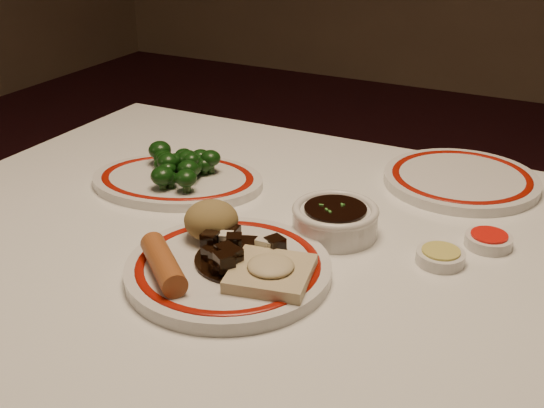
{
  "coord_description": "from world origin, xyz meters",
  "views": [
    {
      "loc": [
        0.35,
        -0.73,
        1.2
      ],
      "look_at": [
        -0.04,
        0.03,
        0.8
      ],
      "focal_mm": 45.0,
      "sensor_mm": 36.0,
      "label": 1
    }
  ],
  "objects_px": {
    "broccoli_pile": "(180,163)",
    "stirfry_heap": "(236,253)",
    "dining_table": "(286,307)",
    "main_plate": "(228,269)",
    "fried_wonton": "(271,271)",
    "broccoli_plate": "(177,180)",
    "soy_bowl": "(335,222)",
    "rice_mound": "(211,220)",
    "spring_roll": "(163,264)"
  },
  "relations": [
    {
      "from": "broccoli_pile",
      "to": "soy_bowl",
      "type": "distance_m",
      "value": 0.3
    },
    {
      "from": "broccoli_pile",
      "to": "soy_bowl",
      "type": "xyz_separation_m",
      "value": [
        0.29,
        -0.05,
        -0.02
      ]
    },
    {
      "from": "spring_roll",
      "to": "rice_mound",
      "type": "bearing_deg",
      "value": 39.83
    },
    {
      "from": "rice_mound",
      "to": "fried_wonton",
      "type": "bearing_deg",
      "value": -25.55
    },
    {
      "from": "dining_table",
      "to": "main_plate",
      "type": "height_order",
      "value": "main_plate"
    },
    {
      "from": "main_plate",
      "to": "soy_bowl",
      "type": "relative_size",
      "value": 2.61
    },
    {
      "from": "main_plate",
      "to": "rice_mound",
      "type": "height_order",
      "value": "rice_mound"
    },
    {
      "from": "dining_table",
      "to": "broccoli_pile",
      "type": "height_order",
      "value": "broccoli_pile"
    },
    {
      "from": "main_plate",
      "to": "fried_wonton",
      "type": "bearing_deg",
      "value": -7.03
    },
    {
      "from": "stirfry_heap",
      "to": "broccoli_pile",
      "type": "relative_size",
      "value": 0.87
    },
    {
      "from": "dining_table",
      "to": "spring_roll",
      "type": "height_order",
      "value": "spring_roll"
    },
    {
      "from": "spring_roll",
      "to": "broccoli_plate",
      "type": "height_order",
      "value": "spring_roll"
    },
    {
      "from": "stirfry_heap",
      "to": "dining_table",
      "type": "bearing_deg",
      "value": 69.46
    },
    {
      "from": "main_plate",
      "to": "rice_mound",
      "type": "distance_m",
      "value": 0.08
    },
    {
      "from": "main_plate",
      "to": "fried_wonton",
      "type": "height_order",
      "value": "fried_wonton"
    },
    {
      "from": "broccoli_pile",
      "to": "stirfry_heap",
      "type": "bearing_deg",
      "value": -42.08
    },
    {
      "from": "rice_mound",
      "to": "broccoli_plate",
      "type": "height_order",
      "value": "rice_mound"
    },
    {
      "from": "soy_bowl",
      "to": "spring_roll",
      "type": "bearing_deg",
      "value": -120.42
    },
    {
      "from": "dining_table",
      "to": "fried_wonton",
      "type": "distance_m",
      "value": 0.16
    },
    {
      "from": "main_plate",
      "to": "broccoli_pile",
      "type": "distance_m",
      "value": 0.3
    },
    {
      "from": "main_plate",
      "to": "stirfry_heap",
      "type": "relative_size",
      "value": 2.54
    },
    {
      "from": "fried_wonton",
      "to": "rice_mound",
      "type": "bearing_deg",
      "value": 154.45
    },
    {
      "from": "main_plate",
      "to": "stirfry_heap",
      "type": "xyz_separation_m",
      "value": [
        0.01,
        0.01,
        0.02
      ]
    },
    {
      "from": "main_plate",
      "to": "broccoli_plate",
      "type": "height_order",
      "value": "main_plate"
    },
    {
      "from": "fried_wonton",
      "to": "dining_table",
      "type": "bearing_deg",
      "value": 105.54
    },
    {
      "from": "stirfry_heap",
      "to": "rice_mound",
      "type": "bearing_deg",
      "value": 147.79
    },
    {
      "from": "rice_mound",
      "to": "spring_roll",
      "type": "xyz_separation_m",
      "value": [
        -0.0,
        -0.11,
        -0.01
      ]
    },
    {
      "from": "spring_roll",
      "to": "soy_bowl",
      "type": "distance_m",
      "value": 0.26
    },
    {
      "from": "dining_table",
      "to": "stirfry_heap",
      "type": "xyz_separation_m",
      "value": [
        -0.03,
        -0.08,
        0.12
      ]
    },
    {
      "from": "dining_table",
      "to": "spring_roll",
      "type": "distance_m",
      "value": 0.22
    },
    {
      "from": "spring_roll",
      "to": "soy_bowl",
      "type": "bearing_deg",
      "value": 10.12
    },
    {
      "from": "dining_table",
      "to": "rice_mound",
      "type": "bearing_deg",
      "value": -154.09
    },
    {
      "from": "main_plate",
      "to": "stirfry_heap",
      "type": "bearing_deg",
      "value": 63.1
    },
    {
      "from": "rice_mound",
      "to": "spring_roll",
      "type": "height_order",
      "value": "rice_mound"
    },
    {
      "from": "dining_table",
      "to": "broccoli_pile",
      "type": "xyz_separation_m",
      "value": [
        -0.25,
        0.12,
        0.13
      ]
    },
    {
      "from": "dining_table",
      "to": "soy_bowl",
      "type": "xyz_separation_m",
      "value": [
        0.04,
        0.07,
        0.11
      ]
    },
    {
      "from": "main_plate",
      "to": "broccoli_pile",
      "type": "bearing_deg",
      "value": 135.66
    },
    {
      "from": "dining_table",
      "to": "rice_mound",
      "type": "height_order",
      "value": "rice_mound"
    },
    {
      "from": "spring_roll",
      "to": "stirfry_heap",
      "type": "distance_m",
      "value": 0.09
    },
    {
      "from": "stirfry_heap",
      "to": "soy_bowl",
      "type": "bearing_deg",
      "value": 65.41
    },
    {
      "from": "main_plate",
      "to": "stirfry_heap",
      "type": "height_order",
      "value": "stirfry_heap"
    },
    {
      "from": "fried_wonton",
      "to": "broccoli_plate",
      "type": "relative_size",
      "value": 0.34
    },
    {
      "from": "main_plate",
      "to": "broccoli_plate",
      "type": "bearing_deg",
      "value": 136.79
    },
    {
      "from": "fried_wonton",
      "to": "stirfry_heap",
      "type": "bearing_deg",
      "value": 162.13
    },
    {
      "from": "fried_wonton",
      "to": "broccoli_pile",
      "type": "relative_size",
      "value": 0.81
    },
    {
      "from": "spring_roll",
      "to": "fried_wonton",
      "type": "bearing_deg",
      "value": -26.22
    },
    {
      "from": "dining_table",
      "to": "broccoli_pile",
      "type": "bearing_deg",
      "value": 154.93
    },
    {
      "from": "stirfry_heap",
      "to": "broccoli_pile",
      "type": "height_order",
      "value": "broccoli_pile"
    },
    {
      "from": "spring_roll",
      "to": "stirfry_heap",
      "type": "height_order",
      "value": "same"
    },
    {
      "from": "broccoli_plate",
      "to": "soy_bowl",
      "type": "relative_size",
      "value": 2.75
    }
  ]
}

